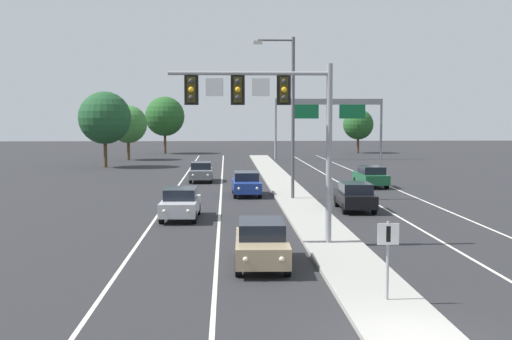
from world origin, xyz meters
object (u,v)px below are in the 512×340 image
at_px(median_sign_post, 388,249).
at_px(car_oncoming_silver, 181,203).
at_px(car_oncoming_grey, 201,172).
at_px(street_lamp_median, 289,108).
at_px(tree_far_left_a, 165,116).
at_px(tree_far_right_c, 358,124).
at_px(car_oncoming_tan, 262,243).
at_px(highway_sign_gantry, 329,109).
at_px(overhead_signal_mast, 273,111).
at_px(car_oncoming_blue, 246,183).
at_px(tree_far_left_b, 128,124).
at_px(car_receding_green, 371,176).
at_px(car_receding_black, 355,196).
at_px(tree_far_left_c, 105,118).

xyz_separation_m(median_sign_post, car_oncoming_silver, (-6.81, 15.89, -0.77)).
bearing_deg(median_sign_post, car_oncoming_grey, 100.36).
distance_m(street_lamp_median, tree_far_left_a, 55.28).
bearing_deg(tree_far_left_a, tree_far_right_c, 0.49).
distance_m(car_oncoming_tan, tree_far_right_c, 74.42).
bearing_deg(median_sign_post, car_oncoming_silver, 113.21).
relative_size(car_oncoming_grey, highway_sign_gantry, 0.34).
bearing_deg(car_oncoming_tan, highway_sign_gantry, 78.81).
distance_m(overhead_signal_mast, median_sign_post, 9.64).
bearing_deg(tree_far_left_a, highway_sign_gantry, -34.71).
distance_m(car_oncoming_silver, tree_far_right_c, 65.02).
distance_m(car_oncoming_blue, tree_far_left_a, 52.29).
relative_size(overhead_signal_mast, tree_far_left_b, 1.08).
bearing_deg(car_oncoming_blue, tree_far_left_a, 101.14).
distance_m(median_sign_post, car_oncoming_tan, 6.00).
bearing_deg(car_receding_green, tree_far_left_a, 112.92).
bearing_deg(car_oncoming_grey, car_receding_black, -61.54).
bearing_deg(car_receding_black, car_oncoming_grey, 118.46).
distance_m(car_receding_black, tree_far_right_c, 59.96).
bearing_deg(highway_sign_gantry, median_sign_post, -97.40).
distance_m(car_oncoming_grey, tree_far_left_a, 42.16).
bearing_deg(car_receding_green, median_sign_post, -101.69).
height_order(car_oncoming_grey, car_receding_black, same).
bearing_deg(highway_sign_gantry, tree_far_left_a, 145.29).
bearing_deg(tree_far_right_c, car_oncoming_blue, -109.19).
xyz_separation_m(highway_sign_gantry, tree_far_left_c, (-25.08, -11.02, -1.01)).
xyz_separation_m(street_lamp_median, highway_sign_gantry, (8.59, 39.08, 0.37)).
relative_size(car_oncoming_blue, tree_far_left_b, 0.67).
height_order(car_receding_black, car_receding_green, same).
bearing_deg(car_receding_black, tree_far_right_c, 78.43).
distance_m(street_lamp_median, car_receding_green, 11.38).
bearing_deg(car_oncoming_silver, car_receding_black, 15.20).
xyz_separation_m(street_lamp_median, tree_far_left_c, (-16.49, 28.06, -0.64)).
bearing_deg(overhead_signal_mast, car_oncoming_grey, 98.19).
bearing_deg(car_oncoming_grey, overhead_signal_mast, -81.81).
distance_m(street_lamp_median, car_oncoming_grey, 14.66).
height_order(car_receding_green, highway_sign_gantry, highway_sign_gantry).
height_order(car_oncoming_blue, car_receding_green, same).
bearing_deg(tree_far_left_a, car_receding_green, -67.08).
bearing_deg(tree_far_left_a, tree_far_left_c, -98.43).
bearing_deg(street_lamp_median, tree_far_left_a, 103.26).
xyz_separation_m(car_oncoming_silver, tree_far_left_c, (-10.20, 35.26, 4.33)).
relative_size(car_oncoming_tan, car_oncoming_blue, 1.00).
bearing_deg(car_receding_green, street_lamp_median, -132.15).
bearing_deg(overhead_signal_mast, car_oncoming_tan, -100.41).
relative_size(car_oncoming_grey, car_receding_green, 1.00).
height_order(highway_sign_gantry, tree_far_left_b, highway_sign_gantry).
distance_m(car_oncoming_silver, car_oncoming_blue, 10.56).
xyz_separation_m(car_oncoming_tan, highway_sign_gantry, (11.31, 57.17, 5.34)).
bearing_deg(median_sign_post, car_receding_black, 81.57).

